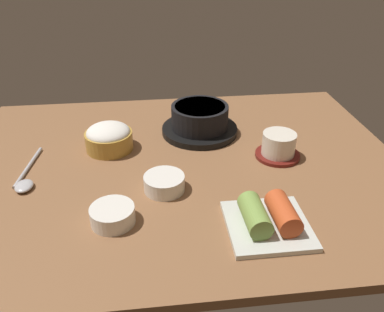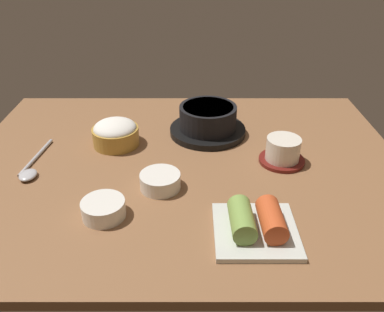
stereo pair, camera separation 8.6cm
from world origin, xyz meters
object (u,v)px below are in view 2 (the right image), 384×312
(tea_cup_with_saucer, at_px, (282,151))
(side_bowl_near, at_px, (103,208))
(rice_bowl, at_px, (115,133))
(stone_pot, at_px, (207,121))
(spoon, at_px, (30,169))
(kimchi_plate, at_px, (256,224))
(banchan_cup_center, at_px, (160,181))

(tea_cup_with_saucer, xyz_separation_m, side_bowl_near, (-0.37, -0.19, -0.01))
(rice_bowl, relative_size, side_bowl_near, 1.38)
(stone_pot, xyz_separation_m, spoon, (-0.39, -0.18, -0.03))
(stone_pot, height_order, tea_cup_with_saucer, stone_pot)
(kimchi_plate, distance_m, side_bowl_near, 0.28)
(banchan_cup_center, distance_m, kimchi_plate, 0.22)
(banchan_cup_center, relative_size, kimchi_plate, 0.57)
(side_bowl_near, bearing_deg, stone_pot, 58.64)
(stone_pot, relative_size, rice_bowl, 1.73)
(banchan_cup_center, bearing_deg, rice_bowl, 123.13)
(stone_pot, relative_size, kimchi_plate, 1.33)
(rice_bowl, bearing_deg, banchan_cup_center, -56.87)
(rice_bowl, distance_m, banchan_cup_center, 0.22)
(tea_cup_with_saucer, distance_m, banchan_cup_center, 0.29)
(banchan_cup_center, bearing_deg, spoon, 167.75)
(tea_cup_with_saucer, xyz_separation_m, kimchi_plate, (-0.09, -0.24, -0.01))
(stone_pot, distance_m, banchan_cup_center, 0.26)
(tea_cup_with_saucer, bearing_deg, banchan_cup_center, -159.17)
(stone_pot, relative_size, banchan_cup_center, 2.33)
(rice_bowl, height_order, spoon, rice_bowl)
(rice_bowl, height_order, side_bowl_near, rice_bowl)
(rice_bowl, height_order, banchan_cup_center, rice_bowl)
(stone_pot, height_order, side_bowl_near, stone_pot)
(tea_cup_with_saucer, xyz_separation_m, spoon, (-0.55, -0.04, -0.02))
(side_bowl_near, bearing_deg, spoon, 141.11)
(kimchi_plate, bearing_deg, tea_cup_with_saucer, 68.91)
(tea_cup_with_saucer, relative_size, spoon, 0.56)
(banchan_cup_center, distance_m, side_bowl_near, 0.13)
(tea_cup_with_saucer, bearing_deg, spoon, -175.92)
(banchan_cup_center, relative_size, spoon, 0.45)
(spoon, bearing_deg, side_bowl_near, -38.89)
(tea_cup_with_saucer, height_order, spoon, tea_cup_with_saucer)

